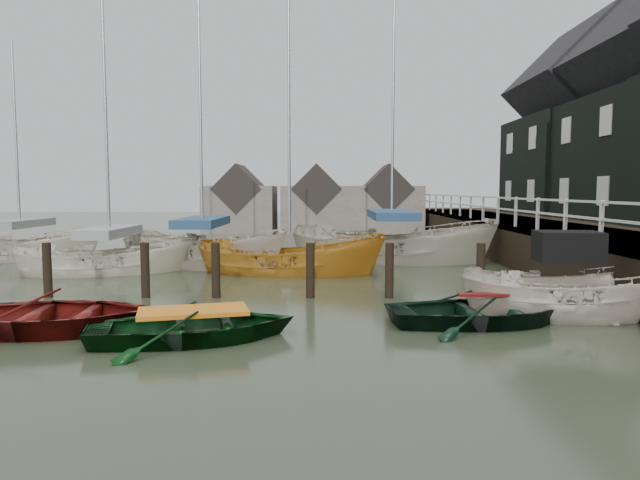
{
  "coord_description": "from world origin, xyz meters",
  "views": [
    {
      "loc": [
        1.6,
        -11.29,
        2.73
      ],
      "look_at": [
        1.44,
        3.86,
        1.4
      ],
      "focal_mm": 32.0,
      "sensor_mm": 36.0,
      "label": 1
    }
  ],
  "objects_px": {
    "sailboat_d": "(391,260)",
    "sailboat_c": "(290,272)",
    "motorboat": "(569,314)",
    "sailboat_a": "(111,271)",
    "rowboat_red": "(48,331)",
    "rowboat_green": "(194,340)",
    "rowboat_dkgreen": "(483,324)",
    "sailboat_b": "(203,264)",
    "sailboat_e": "(21,258)"
  },
  "relations": [
    {
      "from": "sailboat_d",
      "to": "sailboat_c",
      "type": "bearing_deg",
      "value": 142.91
    },
    {
      "from": "motorboat",
      "to": "sailboat_a",
      "type": "distance_m",
      "value": 14.0
    },
    {
      "from": "motorboat",
      "to": "rowboat_red",
      "type": "bearing_deg",
      "value": 103.49
    },
    {
      "from": "rowboat_green",
      "to": "rowboat_dkgreen",
      "type": "xyz_separation_m",
      "value": [
        5.63,
        1.32,
        0.0
      ]
    },
    {
      "from": "rowboat_dkgreen",
      "to": "sailboat_c",
      "type": "bearing_deg",
      "value": 24.95
    },
    {
      "from": "sailboat_b",
      "to": "sailboat_d",
      "type": "bearing_deg",
      "value": -53.39
    },
    {
      "from": "rowboat_green",
      "to": "rowboat_dkgreen",
      "type": "height_order",
      "value": "rowboat_dkgreen"
    },
    {
      "from": "rowboat_red",
      "to": "sailboat_b",
      "type": "relative_size",
      "value": 0.36
    },
    {
      "from": "rowboat_green",
      "to": "sailboat_e",
      "type": "height_order",
      "value": "sailboat_e"
    },
    {
      "from": "sailboat_a",
      "to": "sailboat_d",
      "type": "relative_size",
      "value": 0.8
    },
    {
      "from": "rowboat_green",
      "to": "sailboat_a",
      "type": "relative_size",
      "value": 0.34
    },
    {
      "from": "sailboat_c",
      "to": "sailboat_e",
      "type": "bearing_deg",
      "value": 80.49
    },
    {
      "from": "sailboat_a",
      "to": "sailboat_e",
      "type": "distance_m",
      "value": 6.04
    },
    {
      "from": "sailboat_d",
      "to": "rowboat_red",
      "type": "bearing_deg",
      "value": 157.24
    },
    {
      "from": "rowboat_green",
      "to": "rowboat_red",
      "type": "bearing_deg",
      "value": 63.58
    },
    {
      "from": "sailboat_d",
      "to": "motorboat",
      "type": "bearing_deg",
      "value": -151.75
    },
    {
      "from": "rowboat_red",
      "to": "motorboat",
      "type": "xyz_separation_m",
      "value": [
        10.59,
        1.27,
        0.09
      ]
    },
    {
      "from": "sailboat_c",
      "to": "sailboat_d",
      "type": "distance_m",
      "value": 4.87
    },
    {
      "from": "sailboat_c",
      "to": "sailboat_d",
      "type": "xyz_separation_m",
      "value": [
        3.72,
        3.13,
        0.05
      ]
    },
    {
      "from": "sailboat_a",
      "to": "rowboat_dkgreen",
      "type": "bearing_deg",
      "value": -143.32
    },
    {
      "from": "rowboat_dkgreen",
      "to": "sailboat_b",
      "type": "xyz_separation_m",
      "value": [
        -7.66,
        8.86,
        0.06
      ]
    },
    {
      "from": "rowboat_red",
      "to": "sailboat_e",
      "type": "height_order",
      "value": "sailboat_e"
    },
    {
      "from": "motorboat",
      "to": "sailboat_d",
      "type": "bearing_deg",
      "value": 22.02
    },
    {
      "from": "rowboat_red",
      "to": "rowboat_dkgreen",
      "type": "distance_m",
      "value": 8.63
    },
    {
      "from": "sailboat_e",
      "to": "sailboat_c",
      "type": "bearing_deg",
      "value": -121.5
    },
    {
      "from": "motorboat",
      "to": "rowboat_green",
      "type": "bearing_deg",
      "value": 110.38
    },
    {
      "from": "sailboat_a",
      "to": "sailboat_d",
      "type": "distance_m",
      "value": 10.17
    },
    {
      "from": "sailboat_e",
      "to": "rowboat_dkgreen",
      "type": "bearing_deg",
      "value": -138.54
    },
    {
      "from": "sailboat_b",
      "to": "sailboat_c",
      "type": "height_order",
      "value": "sailboat_b"
    },
    {
      "from": "rowboat_dkgreen",
      "to": "sailboat_a",
      "type": "relative_size",
      "value": 0.35
    },
    {
      "from": "motorboat",
      "to": "rowboat_dkgreen",
      "type": "bearing_deg",
      "value": 111.83
    },
    {
      "from": "rowboat_red",
      "to": "sailboat_b",
      "type": "xyz_separation_m",
      "value": [
        0.94,
        9.59,
        0.06
      ]
    },
    {
      "from": "rowboat_dkgreen",
      "to": "sailboat_e",
      "type": "relative_size",
      "value": 0.4
    },
    {
      "from": "sailboat_d",
      "to": "sailboat_b",
      "type": "bearing_deg",
      "value": 114.59
    },
    {
      "from": "sailboat_c",
      "to": "rowboat_dkgreen",
      "type": "bearing_deg",
      "value": -139.88
    },
    {
      "from": "rowboat_red",
      "to": "sailboat_c",
      "type": "distance_m",
      "value": 8.94
    },
    {
      "from": "sailboat_b",
      "to": "sailboat_d",
      "type": "height_order",
      "value": "sailboat_d"
    },
    {
      "from": "sailboat_a",
      "to": "sailboat_e",
      "type": "xyz_separation_m",
      "value": [
        -4.88,
        3.55,
        -0.01
      ]
    },
    {
      "from": "motorboat",
      "to": "sailboat_d",
      "type": "relative_size",
      "value": 0.34
    },
    {
      "from": "rowboat_red",
      "to": "sailboat_c",
      "type": "bearing_deg",
      "value": -33.81
    },
    {
      "from": "rowboat_red",
      "to": "sailboat_e",
      "type": "bearing_deg",
      "value": 24.26
    },
    {
      "from": "rowboat_green",
      "to": "sailboat_c",
      "type": "height_order",
      "value": "sailboat_c"
    },
    {
      "from": "sailboat_a",
      "to": "rowboat_green",
      "type": "bearing_deg",
      "value": -169.56
    },
    {
      "from": "sailboat_e",
      "to": "sailboat_b",
      "type": "bearing_deg",
      "value": -117.07
    },
    {
      "from": "rowboat_dkgreen",
      "to": "sailboat_a",
      "type": "xyz_separation_m",
      "value": [
        -10.36,
        7.14,
        0.07
      ]
    },
    {
      "from": "sailboat_c",
      "to": "motorboat",
      "type": "bearing_deg",
      "value": -127.49
    },
    {
      "from": "rowboat_red",
      "to": "sailboat_c",
      "type": "height_order",
      "value": "sailboat_c"
    },
    {
      "from": "rowboat_red",
      "to": "rowboat_green",
      "type": "height_order",
      "value": "rowboat_red"
    },
    {
      "from": "rowboat_dkgreen",
      "to": "sailboat_c",
      "type": "xyz_separation_m",
      "value": [
        -4.42,
        7.17,
        0.01
      ]
    },
    {
      "from": "rowboat_green",
      "to": "sailboat_e",
      "type": "relative_size",
      "value": 0.39
    }
  ]
}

